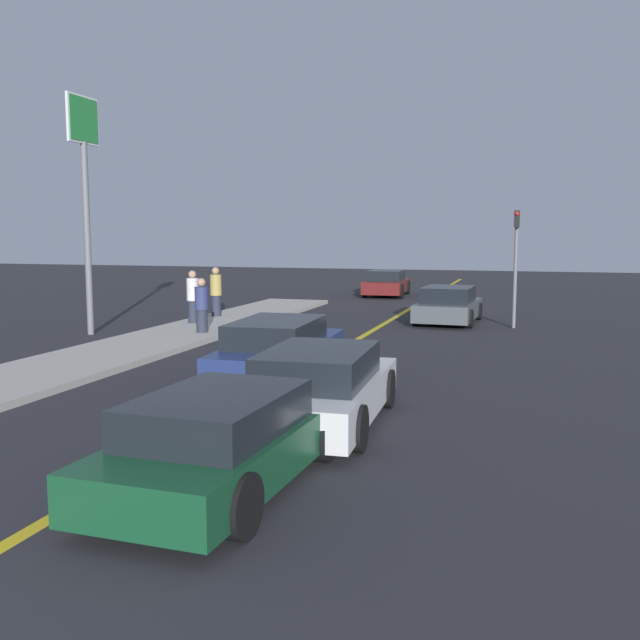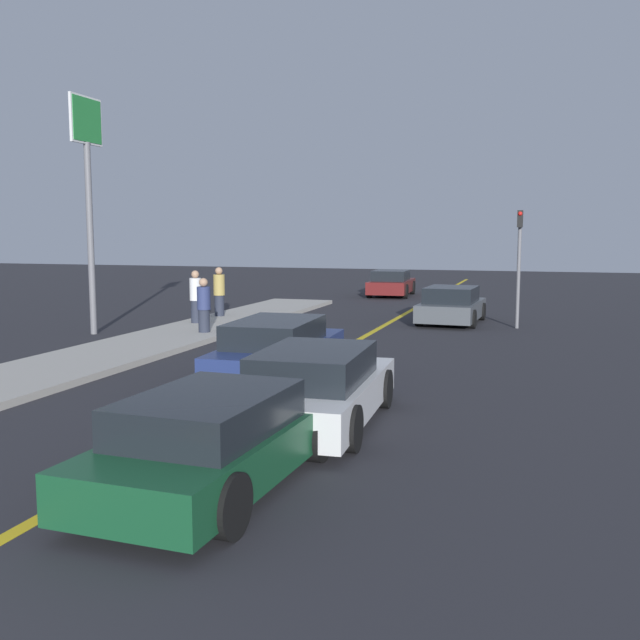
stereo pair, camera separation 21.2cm
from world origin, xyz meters
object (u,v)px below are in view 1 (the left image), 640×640
Objects in this scene: pedestrian_mid_group at (202,306)px; car_oncoming_far at (387,283)px; car_ahead_center at (321,387)px; car_near_right_lane at (223,441)px; traffic_light at (516,256)px; pedestrian_far_standing at (193,297)px; pedestrian_by_sign at (216,292)px; car_parked_left_lot at (448,305)px; car_far_distant at (279,351)px; roadside_sign at (84,165)px.

car_oncoming_far is at bearing 81.33° from pedestrian_mid_group.
car_oncoming_far is (-3.93, 24.28, 0.01)m from car_ahead_center.
traffic_light is (2.92, 16.59, 1.79)m from car_near_right_lane.
pedestrian_by_sign is (-0.12, 2.05, 0.01)m from pedestrian_far_standing.
car_parked_left_lot is 2.30× the size of pedestrian_far_standing.
pedestrian_far_standing is (-5.81, 7.42, 0.38)m from car_far_distant.
car_near_right_lane is at bearing -99.98° from traffic_light.
car_far_distant is (-1.56, 6.21, 0.04)m from car_near_right_lane.
car_near_right_lane is at bearing -79.10° from car_far_distant.
pedestrian_by_sign is at bearing 93.39° from pedestrian_far_standing.
roadside_sign reaches higher than car_oncoming_far.
pedestrian_mid_group reaches higher than car_near_right_lane.
car_near_right_lane is 27.69m from car_oncoming_far.
pedestrian_by_sign is (-7.79, 12.52, 0.40)m from car_ahead_center.
traffic_light is (2.25, -0.75, 1.77)m from car_parked_left_lot.
car_parked_left_lot is at bearing 161.58° from traffic_light.
car_parked_left_lot is 10.99m from car_oncoming_far.
traffic_light reaches higher than car_near_right_lane.
traffic_light reaches higher than car_ahead_center.
car_parked_left_lot is (0.37, 14.17, -0.01)m from car_ahead_center.
car_near_right_lane is 1.02× the size of car_oncoming_far.
car_oncoming_far is at bearing 74.87° from pedestrian_far_standing.
car_near_right_lane is at bearing -98.04° from car_ahead_center.
car_near_right_lane is at bearing -49.19° from roadside_sign.
traffic_light is at bearing 63.52° from car_far_distant.
pedestrian_by_sign reaches higher than car_near_right_lane.
pedestrian_far_standing reaches higher than car_oncoming_far.
car_near_right_lane is 6.40m from car_far_distant.
car_ahead_center is 13.58m from roadside_sign.
roadside_sign is (-10.33, -6.14, 4.57)m from car_parked_left_lot.
car_near_right_lane is at bearing -85.30° from car_oncoming_far.
car_far_distant is at bearing 118.55° from car_ahead_center.
roadside_sign is (-12.58, -5.39, 2.80)m from traffic_light.
pedestrian_far_standing reaches higher than car_parked_left_lot.
car_parked_left_lot is 12.86m from roadside_sign.
car_oncoming_far is at bearing 96.47° from car_ahead_center.
car_parked_left_lot is at bearing 75.55° from car_far_distant.
car_near_right_lane is 16.94m from traffic_light.
car_far_distant is 2.91× the size of pedestrian_mid_group.
car_near_right_lane is 15.48m from roadside_sign.
car_oncoming_far is 12.38m from pedestrian_by_sign.
pedestrian_by_sign is 6.50m from roadside_sign.
car_oncoming_far is at bearing 115.36° from car_parked_left_lot.
traffic_light reaches higher than pedestrian_far_standing.
car_oncoming_far is at bearing 121.11° from traffic_light.
roadside_sign is (-8.11, 4.98, 4.54)m from car_far_distant.
roadside_sign is (-2.29, -2.44, 4.17)m from pedestrian_far_standing.
pedestrian_mid_group is at bearing 124.13° from car_ahead_center.
car_ahead_center is 2.54× the size of pedestrian_by_sign.
car_far_distant is 2.73× the size of pedestrian_far_standing.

